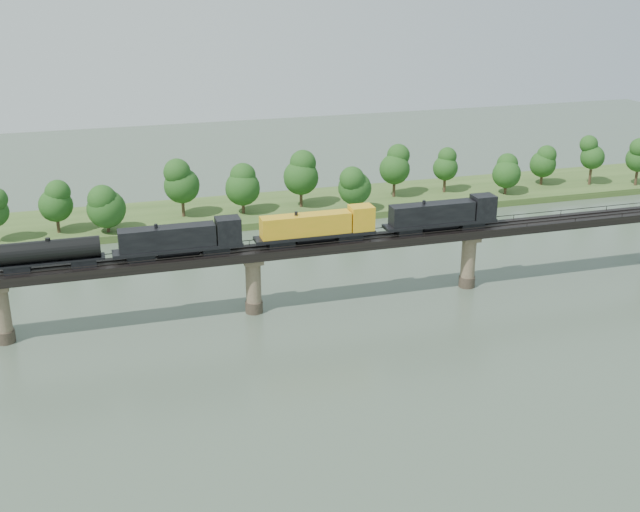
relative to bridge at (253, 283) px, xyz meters
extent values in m
plane|color=#3A4A3B|center=(0.00, -30.00, -5.46)|extent=(400.00, 400.00, 0.00)
cube|color=#385421|center=(0.00, 55.00, -4.66)|extent=(300.00, 24.00, 1.60)
cylinder|color=#473A2D|center=(-40.00, 0.00, -4.46)|extent=(3.00, 3.00, 2.00)
cylinder|color=#7B6B50|center=(-40.00, 0.00, 0.04)|extent=(2.60, 2.60, 9.00)
cylinder|color=#473A2D|center=(0.00, 0.00, -4.46)|extent=(3.00, 3.00, 2.00)
cylinder|color=#7B6B50|center=(0.00, 0.00, 0.04)|extent=(2.60, 2.60, 9.00)
cube|color=#7B6B50|center=(0.00, 0.00, 4.04)|extent=(3.20, 3.20, 1.00)
cylinder|color=#473A2D|center=(40.00, 0.00, -4.46)|extent=(3.00, 3.00, 2.00)
cylinder|color=#7B6B50|center=(40.00, 0.00, 0.04)|extent=(2.60, 2.60, 9.00)
cube|color=#7B6B50|center=(40.00, 0.00, 4.04)|extent=(3.20, 3.20, 1.00)
cube|color=black|center=(0.00, 0.00, 5.29)|extent=(220.00, 5.00, 1.50)
cube|color=black|center=(0.00, -0.75, 6.12)|extent=(220.00, 0.12, 0.16)
cube|color=black|center=(0.00, 0.75, 6.12)|extent=(220.00, 0.12, 0.16)
cube|color=black|center=(0.00, -2.40, 6.74)|extent=(220.00, 0.10, 0.10)
cube|color=black|center=(0.00, 2.40, 6.74)|extent=(220.00, 0.10, 0.10)
cube|color=black|center=(0.00, -2.40, 6.39)|extent=(0.08, 0.08, 0.70)
cube|color=black|center=(0.00, 2.40, 6.39)|extent=(0.08, 0.08, 0.70)
cylinder|color=#382619|center=(-32.24, 48.84, -2.19)|extent=(0.70, 0.70, 3.34)
sphere|color=#164012|center=(-32.24, 48.84, 2.27)|extent=(7.18, 7.18, 7.18)
sphere|color=#164012|center=(-32.24, 48.84, 5.06)|extent=(5.39, 5.39, 5.39)
cylinder|color=#382619|center=(-22.01, 46.15, -2.45)|extent=(0.70, 0.70, 2.83)
sphere|color=#164012|center=(-22.01, 46.15, 1.32)|extent=(8.26, 8.26, 8.26)
sphere|color=#164012|center=(-22.01, 46.15, 3.68)|extent=(6.19, 6.19, 6.19)
cylinder|color=#382619|center=(-5.04, 52.68, -1.88)|extent=(0.70, 0.70, 3.96)
sphere|color=#164012|center=(-5.04, 52.68, 3.41)|extent=(8.07, 8.07, 8.07)
sphere|color=#164012|center=(-5.04, 52.68, 6.71)|extent=(6.05, 6.05, 6.05)
cylinder|color=#382619|center=(8.52, 51.14, -2.23)|extent=(0.70, 0.70, 3.27)
sphere|color=#164012|center=(8.52, 51.14, 2.13)|extent=(8.03, 8.03, 8.03)
sphere|color=#164012|center=(8.52, 51.14, 4.85)|extent=(6.02, 6.02, 6.02)
cylinder|color=#382619|center=(22.65, 52.31, -1.90)|extent=(0.70, 0.70, 3.92)
sphere|color=#164012|center=(22.65, 52.31, 3.33)|extent=(8.29, 8.29, 8.29)
sphere|color=#164012|center=(22.65, 52.31, 6.60)|extent=(6.21, 6.21, 6.21)
cylinder|color=#382619|center=(33.59, 45.35, -2.35)|extent=(0.70, 0.70, 3.02)
sphere|color=#164012|center=(33.59, 45.35, 1.69)|extent=(7.74, 7.74, 7.74)
sphere|color=#164012|center=(33.59, 45.35, 4.21)|extent=(5.80, 5.80, 5.80)
cylinder|color=#382619|center=(46.81, 54.03, -1.96)|extent=(0.70, 0.70, 3.80)
sphere|color=#164012|center=(46.81, 54.03, 3.10)|extent=(7.47, 7.47, 7.47)
sphere|color=#164012|center=(46.81, 54.03, 6.27)|extent=(5.60, 5.60, 5.60)
cylinder|color=#382619|center=(60.48, 54.26, -2.17)|extent=(0.70, 0.70, 3.38)
sphere|color=#164012|center=(60.48, 54.26, 2.34)|extent=(6.23, 6.23, 6.23)
sphere|color=#164012|center=(60.48, 54.26, 5.16)|extent=(4.67, 4.67, 4.67)
cylinder|color=#382619|center=(74.35, 48.39, -2.47)|extent=(0.70, 0.70, 2.77)
sphere|color=#164012|center=(74.35, 48.39, 1.22)|extent=(7.04, 7.04, 7.04)
sphere|color=#164012|center=(74.35, 48.39, 3.54)|extent=(5.28, 5.28, 5.28)
cylinder|color=#382619|center=(87.62, 53.57, -2.39)|extent=(0.70, 0.70, 2.94)
sphere|color=#164012|center=(87.62, 53.57, 1.54)|extent=(6.73, 6.73, 6.73)
sphere|color=#164012|center=(87.62, 53.57, 3.99)|extent=(5.05, 5.05, 5.05)
cylinder|color=#382619|center=(99.73, 50.10, -1.89)|extent=(0.70, 0.70, 3.94)
sphere|color=#164012|center=(99.73, 50.10, 3.37)|extent=(6.17, 6.17, 6.17)
sphere|color=#164012|center=(99.73, 50.10, 6.65)|extent=(4.62, 4.62, 4.62)
cylinder|color=#382619|center=(110.76, 46.08, -1.97)|extent=(0.70, 0.70, 3.77)
sphere|color=#164012|center=(110.76, 46.08, 3.06)|extent=(6.60, 6.60, 6.60)
cube|color=black|center=(40.00, 0.00, 6.64)|extent=(4.39, 2.64, 1.21)
cube|color=black|center=(27.92, 0.00, 6.64)|extent=(4.39, 2.64, 1.21)
cube|color=black|center=(33.96, 0.00, 7.41)|extent=(20.86, 3.29, 0.55)
cube|color=black|center=(32.31, 0.00, 9.44)|extent=(15.37, 2.96, 3.51)
cube|color=black|center=(42.19, 0.00, 9.77)|extent=(3.95, 3.29, 4.17)
cylinder|color=black|center=(33.96, 0.00, 6.81)|extent=(6.59, 1.54, 1.54)
cube|color=black|center=(16.94, 0.00, 6.64)|extent=(4.39, 2.64, 1.21)
cube|color=black|center=(4.86, 0.00, 6.64)|extent=(4.39, 2.64, 1.21)
cube|color=black|center=(10.90, 0.00, 7.41)|extent=(20.86, 3.29, 0.55)
cube|color=gold|center=(9.25, 0.00, 9.44)|extent=(15.37, 2.96, 3.51)
cube|color=gold|center=(19.14, 0.00, 9.77)|extent=(3.95, 3.29, 4.17)
cylinder|color=black|center=(10.90, 0.00, 6.81)|extent=(6.59, 1.54, 1.54)
cube|color=black|center=(-6.12, 0.00, 6.64)|extent=(4.39, 2.64, 1.21)
cube|color=black|center=(-18.20, 0.00, 6.64)|extent=(4.39, 2.64, 1.21)
cube|color=black|center=(-12.16, 0.00, 7.41)|extent=(20.86, 3.29, 0.55)
cube|color=black|center=(-13.81, 0.00, 9.44)|extent=(15.37, 2.96, 3.51)
cube|color=black|center=(-3.92, 0.00, 9.77)|extent=(3.95, 3.29, 4.17)
cylinder|color=black|center=(-12.16, 0.00, 6.81)|extent=(6.59, 1.54, 1.54)
cube|color=black|center=(-26.98, 0.00, 6.64)|extent=(3.84, 2.42, 1.21)
cube|color=black|center=(-36.87, 0.00, 6.64)|extent=(3.84, 2.42, 1.21)
cube|color=black|center=(-31.92, 0.00, 7.36)|extent=(16.47, 2.64, 0.33)
cylinder|color=black|center=(-31.92, 0.00, 9.12)|extent=(15.37, 3.29, 3.29)
cylinder|color=black|center=(-31.92, 0.00, 10.87)|extent=(0.77, 0.77, 0.55)
camera|label=1|loc=(-24.85, -123.24, 51.58)|focal=45.00mm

